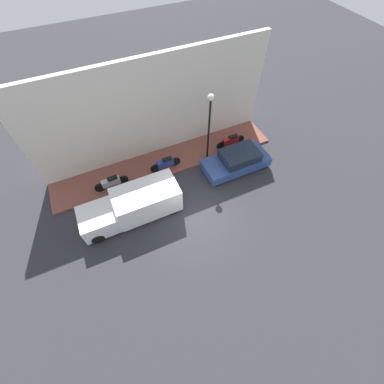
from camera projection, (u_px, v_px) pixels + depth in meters
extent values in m
plane|color=#2D2D33|center=(194.00, 215.00, 14.49)|extent=(60.00, 60.00, 0.00)
cube|color=brown|center=(166.00, 162.00, 16.82)|extent=(2.34, 14.53, 0.13)
cube|color=silver|center=(153.00, 110.00, 15.01)|extent=(0.30, 14.53, 6.35)
cube|color=#2D4784|center=(236.00, 163.00, 16.22)|extent=(1.83, 4.18, 0.62)
cube|color=#192333|center=(240.00, 155.00, 15.79)|extent=(1.61, 2.30, 0.55)
cylinder|color=black|center=(218.00, 182.00, 15.53)|extent=(0.20, 0.58, 0.58)
cylinder|color=black|center=(207.00, 164.00, 16.38)|extent=(0.20, 0.58, 0.58)
cylinder|color=black|center=(264.00, 165.00, 16.34)|extent=(0.20, 0.58, 0.58)
cylinder|color=black|center=(251.00, 149.00, 17.19)|extent=(0.20, 0.58, 0.58)
cube|color=white|center=(147.00, 199.00, 13.93)|extent=(1.87, 3.48, 1.61)
cube|color=white|center=(99.00, 220.00, 13.48)|extent=(1.77, 1.87, 1.13)
cube|color=#192333|center=(92.00, 219.00, 13.15)|extent=(1.59, 1.03, 0.45)
cylinder|color=black|center=(98.00, 238.00, 13.30)|extent=(0.22, 0.67, 0.67)
cylinder|color=black|center=(91.00, 214.00, 14.15)|extent=(0.22, 0.67, 0.67)
cylinder|color=black|center=(173.00, 210.00, 14.32)|extent=(0.22, 0.67, 0.67)
cylinder|color=black|center=(162.00, 189.00, 15.18)|extent=(0.22, 0.67, 0.67)
cube|color=#B7B7BF|center=(111.00, 182.00, 15.14)|extent=(0.30, 1.08, 0.42)
cube|color=black|center=(112.00, 178.00, 14.96)|extent=(0.27, 0.59, 0.12)
cylinder|color=black|center=(100.00, 188.00, 15.10)|extent=(0.10, 0.62, 0.62)
cylinder|color=black|center=(123.00, 180.00, 15.45)|extent=(0.10, 0.62, 0.62)
cube|color=#B21E1E|center=(231.00, 140.00, 17.17)|extent=(0.30, 1.11, 0.47)
cube|color=black|center=(233.00, 136.00, 16.96)|extent=(0.27, 0.60, 0.12)
cylinder|color=black|center=(221.00, 146.00, 17.14)|extent=(0.10, 0.66, 0.66)
cylinder|color=black|center=(239.00, 139.00, 17.49)|extent=(0.10, 0.66, 0.66)
cube|color=navy|center=(165.00, 163.00, 16.00)|extent=(0.30, 1.06, 0.45)
cube|color=black|center=(167.00, 159.00, 15.80)|extent=(0.27, 0.58, 0.12)
cylinder|color=black|center=(155.00, 168.00, 15.98)|extent=(0.10, 0.63, 0.63)
cylinder|color=black|center=(175.00, 162.00, 16.31)|extent=(0.10, 0.63, 0.63)
cylinder|color=black|center=(209.00, 131.00, 15.29)|extent=(0.12, 0.12, 4.29)
sphere|color=silver|center=(211.00, 97.00, 13.46)|extent=(0.38, 0.38, 0.38)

